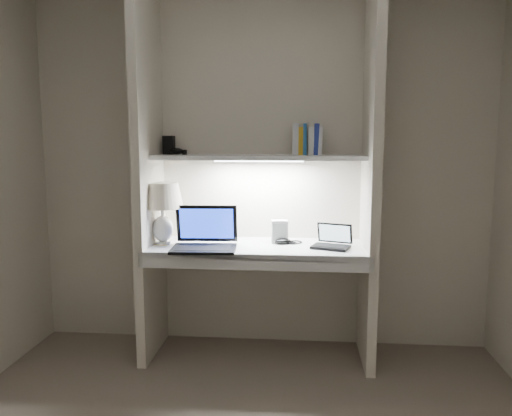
# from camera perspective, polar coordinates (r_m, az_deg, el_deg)

# --- Properties ---
(back_wall) EXTENTS (3.20, 0.01, 2.50)m
(back_wall) POSITION_cam_1_polar(r_m,az_deg,el_deg) (3.54, 0.56, 4.29)
(back_wall) COLOR beige
(back_wall) RESTS_ON floor
(alcove_panel_left) EXTENTS (0.06, 0.55, 2.50)m
(alcove_panel_left) POSITION_cam_1_polar(r_m,az_deg,el_deg) (3.41, -12.17, 3.98)
(alcove_panel_left) COLOR beige
(alcove_panel_left) RESTS_ON floor
(alcove_panel_right) EXTENTS (0.06, 0.55, 2.50)m
(alcove_panel_right) POSITION_cam_1_polar(r_m,az_deg,el_deg) (3.29, 13.00, 3.82)
(alcove_panel_right) COLOR beige
(alcove_panel_right) RESTS_ON floor
(desk) EXTENTS (1.40, 0.55, 0.04)m
(desk) POSITION_cam_1_polar(r_m,az_deg,el_deg) (3.34, 0.17, -4.60)
(desk) COLOR white
(desk) RESTS_ON alcove_panel_left
(desk_apron) EXTENTS (1.46, 0.03, 0.10)m
(desk_apron) POSITION_cam_1_polar(r_m,az_deg,el_deg) (3.09, -0.24, -6.18)
(desk_apron) COLOR silver
(desk_apron) RESTS_ON desk
(shelf) EXTENTS (1.40, 0.36, 0.03)m
(shelf) POSITION_cam_1_polar(r_m,az_deg,el_deg) (3.36, 0.32, 5.81)
(shelf) COLOR silver
(shelf) RESTS_ON back_wall
(strip_light) EXTENTS (0.60, 0.04, 0.02)m
(strip_light) POSITION_cam_1_polar(r_m,az_deg,el_deg) (3.36, 0.32, 5.43)
(strip_light) COLOR white
(strip_light) RESTS_ON shelf
(table_lamp) EXTENTS (0.28, 0.28, 0.41)m
(table_lamp) POSITION_cam_1_polar(r_m,az_deg,el_deg) (3.39, -10.67, 0.59)
(table_lamp) COLOR white
(table_lamp) RESTS_ON desk
(laptop_main) EXTENTS (0.43, 0.37, 0.27)m
(laptop_main) POSITION_cam_1_polar(r_m,az_deg,el_deg) (3.25, -5.86, -3.54)
(laptop_main) COLOR black
(laptop_main) RESTS_ON desk
(laptop_netbook) EXTENTS (0.29, 0.27, 0.15)m
(laptop_netbook) POSITION_cam_1_polar(r_m,az_deg,el_deg) (3.30, 8.69, -3.85)
(laptop_netbook) COLOR black
(laptop_netbook) RESTS_ON desk
(speaker) EXTENTS (0.12, 0.09, 0.15)m
(speaker) POSITION_cam_1_polar(r_m,az_deg,el_deg) (3.40, 2.72, -2.70)
(speaker) COLOR silver
(speaker) RESTS_ON desk
(mouse) EXTENTS (0.12, 0.09, 0.04)m
(mouse) POSITION_cam_1_polar(r_m,az_deg,el_deg) (3.37, 3.12, -3.82)
(mouse) COLOR black
(mouse) RESTS_ON desk
(cable_coil) EXTENTS (0.10, 0.10, 0.01)m
(cable_coil) POSITION_cam_1_polar(r_m,az_deg,el_deg) (3.41, 4.49, -3.90)
(cable_coil) COLOR black
(cable_coil) RESTS_ON desk
(sticky_note) EXTENTS (0.09, 0.09, 0.00)m
(sticky_note) POSITION_cam_1_polar(r_m,az_deg,el_deg) (3.42, -10.63, -4.07)
(sticky_note) COLOR gold
(sticky_note) RESTS_ON desk
(book_row) EXTENTS (0.20, 0.14, 0.21)m
(book_row) POSITION_cam_1_polar(r_m,az_deg,el_deg) (3.43, 5.87, 7.72)
(book_row) COLOR silver
(book_row) RESTS_ON shelf
(shelf_box) EXTENTS (0.08, 0.06, 0.13)m
(shelf_box) POSITION_cam_1_polar(r_m,az_deg,el_deg) (3.56, -9.93, 7.09)
(shelf_box) COLOR black
(shelf_box) RESTS_ON shelf
(shelf_gadget) EXTENTS (0.13, 0.11, 0.05)m
(shelf_gadget) POSITION_cam_1_polar(r_m,az_deg,el_deg) (3.50, -9.10, 6.43)
(shelf_gadget) COLOR black
(shelf_gadget) RESTS_ON shelf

